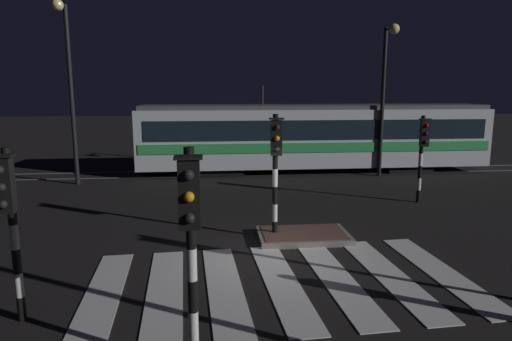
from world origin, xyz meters
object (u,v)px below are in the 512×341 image
Objects in this scene: traffic_light_kerb_mid_left at (191,230)px; street_lamp_trackside_left at (68,73)px; traffic_light_corner_far_right at (423,146)px; traffic_light_corner_near_left at (9,211)px; tram at (314,136)px; street_lamp_trackside_right at (386,82)px; traffic_light_median_centre at (276,158)px.

traffic_light_kerb_mid_left is 0.44× the size of street_lamp_trackside_left.
street_lamp_trackside_left reaches higher than traffic_light_corner_far_right.
tram is at bearing 58.77° from traffic_light_corner_near_left.
traffic_light_corner_near_left is 16.51m from street_lamp_trackside_right.
traffic_light_corner_near_left is 0.45× the size of street_lamp_trackside_right.
traffic_light_median_centre is at bearing -149.05° from traffic_light_corner_far_right.
traffic_light_kerb_mid_left is 16.24m from tram.
traffic_light_corner_near_left is at bearing -78.43° from street_lamp_trackside_left.
tram is at bearing 71.23° from traffic_light_kerb_mid_left.
traffic_light_corner_near_left is at bearing 150.12° from traffic_light_kerb_mid_left.
street_lamp_trackside_left is (-2.36, 11.51, 2.63)m from traffic_light_corner_near_left.
traffic_light_corner_far_right is (7.60, 9.00, -0.10)m from traffic_light_kerb_mid_left.
traffic_light_corner_near_left is 0.99× the size of traffic_light_corner_far_right.
street_lamp_trackside_right is (0.45, 4.77, 2.26)m from traffic_light_corner_far_right.
traffic_light_median_centre is 0.20× the size of tram.
traffic_light_median_centre is 0.46× the size of street_lamp_trackside_left.
traffic_light_kerb_mid_left is 0.48× the size of street_lamp_trackside_right.
traffic_light_corner_near_left is 12.04m from street_lamp_trackside_left.
traffic_light_kerb_mid_left is 1.06× the size of traffic_light_corner_near_left.
street_lamp_trackside_left is (-13.44, -0.52, 0.34)m from street_lamp_trackside_right.
traffic_light_median_centre is 1.10× the size of traffic_light_corner_near_left.
traffic_light_kerb_mid_left is 3.51m from traffic_light_corner_near_left.
tram is (3.28, 9.76, -0.45)m from traffic_light_median_centre.
traffic_light_corner_near_left is (-3.04, 1.75, -0.13)m from traffic_light_kerb_mid_left.
traffic_light_kerb_mid_left is 5.94m from traffic_light_median_centre.
traffic_light_median_centre is 10.31m from tram.
traffic_light_corner_far_right is (5.65, 3.39, -0.18)m from traffic_light_median_centre.
traffic_light_corner_far_right is 5.30m from street_lamp_trackside_right.
tram is (5.22, 15.38, -0.38)m from traffic_light_kerb_mid_left.
tram reaches higher than traffic_light_corner_far_right.
traffic_light_corner_near_left is (-4.99, -3.87, -0.21)m from traffic_light_median_centre.
street_lamp_trackside_left is 11.21m from tram.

